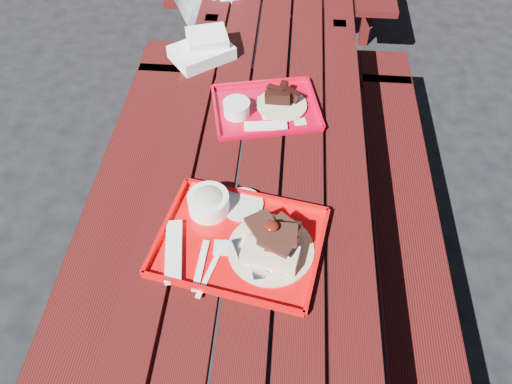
% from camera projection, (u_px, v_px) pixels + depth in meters
% --- Properties ---
extents(ground, '(60.00, 60.00, 0.00)m').
position_uv_depth(ground, '(259.00, 282.00, 2.29)').
color(ground, black).
rests_on(ground, ground).
extents(picnic_table_near, '(1.41, 2.40, 0.75)m').
position_uv_depth(picnic_table_near, '(259.00, 206.00, 1.86)').
color(picnic_table_near, '#490E0F').
rests_on(picnic_table_near, ground).
extents(near_tray, '(0.55, 0.46, 0.15)m').
position_uv_depth(near_tray, '(242.00, 232.00, 1.50)').
color(near_tray, red).
rests_on(near_tray, picnic_table_near).
extents(far_tray, '(0.45, 0.39, 0.07)m').
position_uv_depth(far_tray, '(264.00, 107.00, 1.90)').
color(far_tray, red).
rests_on(far_tray, picnic_table_near).
extents(white_cloth, '(0.30, 0.29, 0.10)m').
position_uv_depth(white_cloth, '(203.00, 48.00, 2.11)').
color(white_cloth, white).
rests_on(white_cloth, picnic_table_near).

